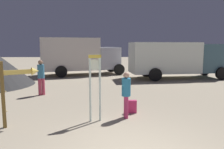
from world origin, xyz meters
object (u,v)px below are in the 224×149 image
object	(u,v)px
backpack	(132,107)
arrow_sign	(17,83)
person_near_clock	(126,92)
standing_clock	(95,82)
person_distant	(41,76)
box_truck_far	(78,55)
box_truck_near	(174,58)

from	to	relation	value
backpack	arrow_sign	bearing A→B (deg)	-162.05
person_near_clock	backpack	xyz separation A→B (m)	(0.28, 0.54, -0.65)
standing_clock	person_near_clock	world-z (taller)	standing_clock
standing_clock	arrow_sign	world-z (taller)	standing_clock
arrow_sign	person_distant	world-z (taller)	arrow_sign
arrow_sign	person_near_clock	bearing A→B (deg)	10.76
person_near_clock	box_truck_far	xyz separation A→B (m)	(-3.03, 10.97, 0.75)
person_near_clock	box_truck_near	xyz separation A→B (m)	(4.31, 8.92, 0.63)
arrow_sign	box_truck_near	bearing A→B (deg)	51.19
backpack	standing_clock	bearing A→B (deg)	-147.19
backpack	box_truck_near	xyz separation A→B (m)	(4.03, 8.38, 1.28)
standing_clock	box_truck_far	size ratio (longest dim) A/B	0.31
standing_clock	person_distant	xyz separation A→B (m)	(-2.87, 3.84, -0.32)
arrow_sign	box_truck_near	size ratio (longest dim) A/B	0.29
standing_clock	box_truck_near	size ratio (longest dim) A/B	0.31
backpack	person_near_clock	bearing A→B (deg)	-117.16
arrow_sign	box_truck_far	distance (m)	11.62
box_truck_near	standing_clock	bearing A→B (deg)	-120.07
arrow_sign	person_near_clock	world-z (taller)	arrow_sign
box_truck_far	person_distant	bearing A→B (deg)	-96.70
person_near_clock	backpack	bearing A→B (deg)	62.84
backpack	box_truck_near	size ratio (longest dim) A/B	0.07
arrow_sign	backpack	size ratio (longest dim) A/B	4.27
standing_clock	backpack	bearing A→B (deg)	32.81
arrow_sign	box_truck_far	bearing A→B (deg)	88.24
person_near_clock	person_distant	xyz separation A→B (m)	(-3.90, 3.54, 0.09)
person_near_clock	person_distant	distance (m)	5.27
standing_clock	box_truck_far	world-z (taller)	box_truck_far
person_near_clock	standing_clock	bearing A→B (deg)	-163.71
person_distant	box_truck_far	distance (m)	7.50
arrow_sign	box_truck_far	size ratio (longest dim) A/B	0.29
person_distant	backpack	bearing A→B (deg)	-35.65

